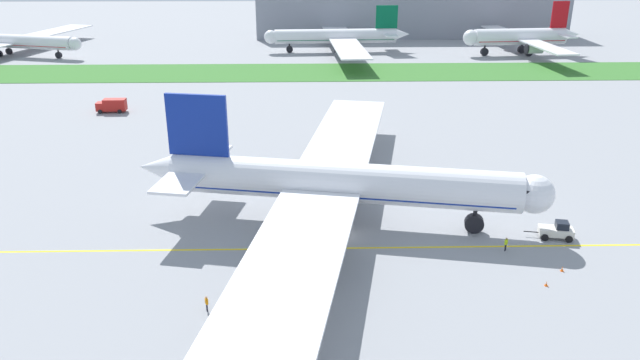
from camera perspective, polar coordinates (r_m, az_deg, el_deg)
name	(u,v)px	position (r m, az deg, el deg)	size (l,w,h in m)	color
ground_plane	(345,236)	(77.20, 2.40, -5.27)	(600.00, 600.00, 0.00)	gray
apron_taxi_line	(347,248)	(74.30, 2.55, -6.43)	(280.00, 0.36, 0.01)	yellow
grass_median_strip	(323,72)	(171.54, 0.30, 10.14)	(320.00, 24.00, 0.10)	#38722D
airliner_foreground	(335,183)	(78.48, 1.41, -0.25)	(53.83, 87.07, 16.62)	white
pushback_tug	(557,230)	(81.75, 21.43, -4.45)	(6.02, 2.99, 2.30)	white
ground_crew_wingwalker_port	(506,243)	(76.51, 17.14, -5.68)	(0.49, 0.52, 1.76)	black
ground_crew_marshaller_front	(207,302)	(63.31, -10.64, -11.23)	(0.41, 0.57, 1.73)	black
traffic_cone_near_nose	(546,283)	(71.10, 20.56, -9.12)	(0.36, 0.36, 0.58)	#F2590C
traffic_cone_port_wing	(562,269)	(74.62, 21.87, -7.78)	(0.36, 0.36, 0.58)	#F2590C
service_truck_baggage_loader	(112,105)	(138.48, -19.02, 6.69)	(6.27, 2.62, 2.92)	#B21E19
parked_airliner_far_centre	(9,41)	(218.29, -27.28, 11.54)	(49.07, 81.10, 13.52)	white
parked_airliner_far_right	(338,36)	(202.41, 1.70, 13.37)	(47.62, 76.23, 14.68)	white
parked_airliner_far_outer	(521,37)	(207.01, 18.44, 12.66)	(38.37, 58.32, 16.50)	white
terminal_building	(410,11)	(238.90, 8.52, 15.45)	(114.94, 20.00, 18.00)	gray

